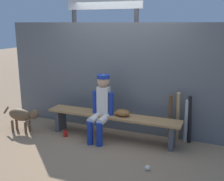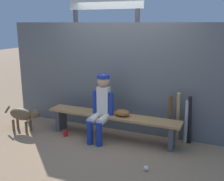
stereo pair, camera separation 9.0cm
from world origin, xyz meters
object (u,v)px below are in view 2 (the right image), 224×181
(bat_aluminum_silver, at_px, (186,122))
(bat_aluminum_black, at_px, (190,120))
(baseball_glove, at_px, (122,113))
(bat_wood_dark, at_px, (170,119))
(scoreboard, at_px, (107,4))
(player_seated, at_px, (101,105))
(dugout_bench, at_px, (112,120))
(baseball, at_px, (146,168))
(cup_on_ground, at_px, (66,133))
(dog, at_px, (23,115))
(cup_on_bench, at_px, (106,110))
(bat_wood_tan, at_px, (178,117))

(bat_aluminum_silver, xyz_separation_m, bat_aluminum_black, (0.06, -0.00, 0.04))
(baseball_glove, distance_m, bat_wood_dark, 0.86)
(bat_wood_dark, distance_m, scoreboard, 2.69)
(player_seated, height_order, bat_wood_dark, player_seated)
(bat_aluminum_black, bearing_deg, bat_aluminum_silver, 176.97)
(dugout_bench, distance_m, baseball, 1.28)
(baseball_glove, xyz_separation_m, baseball, (0.71, -0.85, -0.48))
(cup_on_ground, bearing_deg, dog, -173.52)
(baseball_glove, bearing_deg, baseball, -50.35)
(dugout_bench, xyz_separation_m, bat_aluminum_black, (1.33, 0.28, 0.09))
(baseball, distance_m, cup_on_ground, 1.84)
(baseball_glove, xyz_separation_m, scoreboard, (-0.77, 1.08, 1.95))
(cup_on_bench, distance_m, scoreboard, 2.26)
(dog, bearing_deg, cup_on_ground, 6.48)
(bat_aluminum_black, height_order, baseball, bat_aluminum_black)
(bat_wood_dark, bearing_deg, bat_wood_tan, 31.86)
(player_seated, height_order, cup_on_bench, player_seated)
(scoreboard, bearing_deg, dugout_bench, -62.04)
(bat_wood_dark, distance_m, bat_wood_tan, 0.14)
(cup_on_ground, height_order, dog, dog)
(dugout_bench, xyz_separation_m, scoreboard, (-0.57, 1.08, 2.11))
(bat_wood_dark, bearing_deg, dog, -167.05)
(dugout_bench, height_order, cup_on_ground, dugout_bench)
(bat_aluminum_silver, distance_m, dog, 3.08)
(bat_wood_dark, relative_size, cup_on_ground, 7.90)
(bat_wood_tan, distance_m, baseball, 1.29)
(bat_wood_dark, height_order, baseball, bat_wood_dark)
(bat_wood_tan, xyz_separation_m, cup_on_bench, (-1.25, -0.31, 0.06))
(player_seated, xyz_separation_m, scoreboard, (-0.40, 1.19, 1.82))
(baseball_glove, bearing_deg, scoreboard, 125.49)
(bat_wood_dark, relative_size, bat_wood_tan, 0.94)
(dugout_bench, relative_size, cup_on_bench, 22.73)
(bat_aluminum_black, distance_m, cup_on_ground, 2.28)
(baseball_glove, xyz_separation_m, bat_aluminum_black, (1.14, 0.28, -0.08))
(bat_aluminum_silver, bearing_deg, player_seated, -164.63)
(cup_on_ground, xyz_separation_m, scoreboard, (0.27, 1.34, 2.41))
(scoreboard, relative_size, dog, 4.24)
(player_seated, height_order, baseball, player_seated)
(player_seated, height_order, baseball_glove, player_seated)
(bat_wood_tan, height_order, bat_aluminum_silver, bat_wood_tan)
(scoreboard, bearing_deg, bat_aluminum_black, -22.59)
(baseball_glove, distance_m, bat_aluminum_silver, 1.13)
(cup_on_ground, bearing_deg, baseball, -18.76)
(baseball_glove, distance_m, cup_on_ground, 1.17)
(player_seated, distance_m, dog, 1.61)
(scoreboard, distance_m, dog, 2.82)
(dugout_bench, xyz_separation_m, cup_on_ground, (-0.84, -0.26, -0.30))
(player_seated, bearing_deg, dugout_bench, 33.43)
(bat_aluminum_silver, height_order, bat_aluminum_black, bat_aluminum_black)
(dugout_bench, xyz_separation_m, cup_on_bench, (-0.13, 0.03, 0.16))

